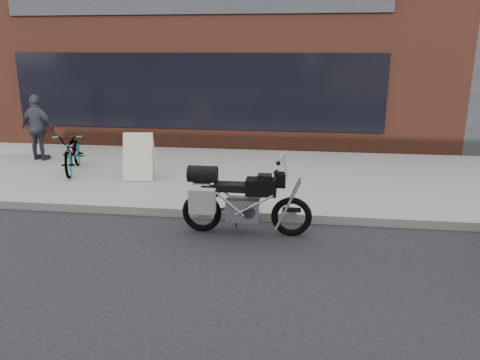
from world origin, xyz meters
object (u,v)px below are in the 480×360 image
object	(u,v)px
bicycle_front	(73,152)
sandwich_sign	(139,156)
cafe_patron_right	(38,128)
motorcycle	(237,200)

from	to	relation	value
bicycle_front	sandwich_sign	size ratio (longest dim) A/B	1.74
sandwich_sign	cafe_patron_right	world-z (taller)	cafe_patron_right
motorcycle	sandwich_sign	bearing A→B (deg)	135.41
sandwich_sign	bicycle_front	bearing A→B (deg)	162.15
sandwich_sign	cafe_patron_right	size ratio (longest dim) A/B	0.61
bicycle_front	motorcycle	bearing A→B (deg)	-51.45
bicycle_front	cafe_patron_right	xyz separation A→B (m)	(-1.36, 0.99, 0.35)
cafe_patron_right	sandwich_sign	bearing A→B (deg)	168.01
motorcycle	cafe_patron_right	bearing A→B (deg)	145.75
bicycle_front	sandwich_sign	distance (m)	1.69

